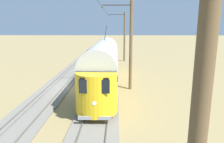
{
  "coord_description": "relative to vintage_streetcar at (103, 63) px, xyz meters",
  "views": [
    {
      "loc": [
        -3.46,
        18.84,
        5.72
      ],
      "look_at": [
        -3.06,
        1.4,
        1.89
      ],
      "focal_mm": 33.59,
      "sensor_mm": 36.0,
      "label": 1
    }
  ],
  "objects": [
    {
      "name": "track_streetcar_siding",
      "position": [
        -0.0,
        0.26,
        -2.2
      ],
      "size": [
        2.8,
        80.0,
        0.18
      ],
      "color": "slate",
      "rests_on": "ground"
    },
    {
      "name": "catenary_pole_mid_far",
      "position": [
        -2.43,
        16.47,
        1.82
      ],
      "size": [
        2.71,
        0.28,
        7.84
      ],
      "color": "brown",
      "rests_on": "ground"
    },
    {
      "name": "catenary_pole_mid_near",
      "position": [
        -2.43,
        0.82,
        1.82
      ],
      "size": [
        2.71,
        0.28,
        7.84
      ],
      "color": "brown",
      "rests_on": "ground"
    },
    {
      "name": "ground_plane",
      "position": [
        2.21,
        0.57,
        -2.26
      ],
      "size": [
        220.0,
        220.0,
        0.0
      ],
      "primitive_type": "plane",
      "color": "#937F51"
    },
    {
      "name": "catenary_pole_foreground",
      "position": [
        -2.43,
        -14.82,
        1.82
      ],
      "size": [
        2.71,
        0.28,
        7.84
      ],
      "color": "brown",
      "rests_on": "ground"
    },
    {
      "name": "track_adjacent_siding",
      "position": [
        4.42,
        0.26,
        -2.2
      ],
      "size": [
        2.8,
        80.0,
        0.18
      ],
      "color": "slate",
      "rests_on": "ground"
    },
    {
      "name": "vintage_streetcar",
      "position": [
        0.0,
        0.0,
        0.0
      ],
      "size": [
        2.65,
        16.71,
        5.58
      ],
      "color": "gold",
      "rests_on": "ground"
    }
  ]
}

